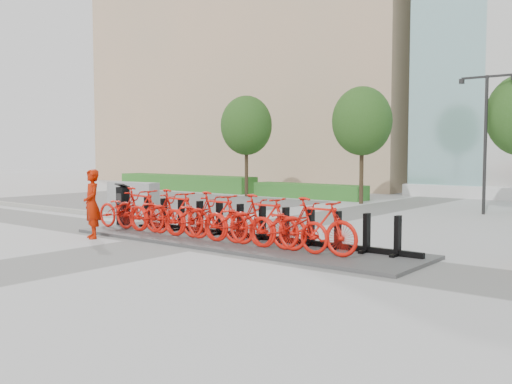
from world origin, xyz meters
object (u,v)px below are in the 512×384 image
Objects in this scene: kiosk at (123,205)px; worker_red at (92,204)px; bike_0 at (123,210)px; jersey_barrier at (133,193)px.

worker_red reaches higher than kiosk.
kiosk is (-0.76, 0.61, 0.05)m from bike_0.
bike_0 is 0.84× the size of jersey_barrier.
jersey_barrier is at bearing 48.93° from bike_0.
bike_0 is 0.98m from kiosk.
worker_red is at bearing -58.50° from kiosk.
kiosk reaches higher than bike_0.
worker_red is 0.74× the size of jersey_barrier.
worker_red is 9.94m from jersey_barrier.
worker_red is at bearing -52.55° from jersey_barrier.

